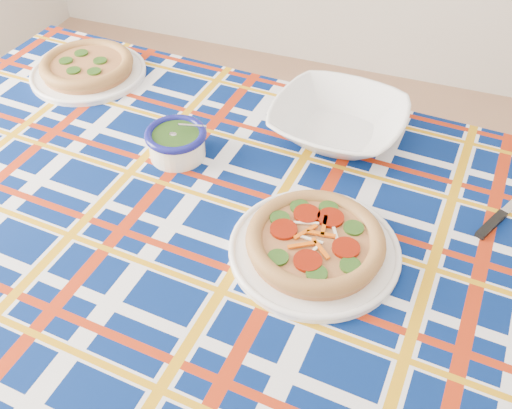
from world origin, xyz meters
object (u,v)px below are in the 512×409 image
at_px(main_focaccia_plate, 315,241).
at_px(serving_bowl, 338,122).
at_px(dining_table, 221,249).
at_px(pesto_bowl, 176,141).

distance_m(main_focaccia_plate, serving_bowl, 0.40).
relative_size(dining_table, main_focaccia_plate, 5.32).
bearing_deg(pesto_bowl, dining_table, -43.49).
relative_size(pesto_bowl, serving_bowl, 0.45).
distance_m(dining_table, pesto_bowl, 0.28).
height_order(dining_table, pesto_bowl, pesto_bowl).
height_order(main_focaccia_plate, serving_bowl, serving_bowl).
distance_m(main_focaccia_plate, pesto_bowl, 0.43).
xyz_separation_m(dining_table, serving_bowl, (0.16, 0.38, 0.13)).
height_order(main_focaccia_plate, pesto_bowl, pesto_bowl).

